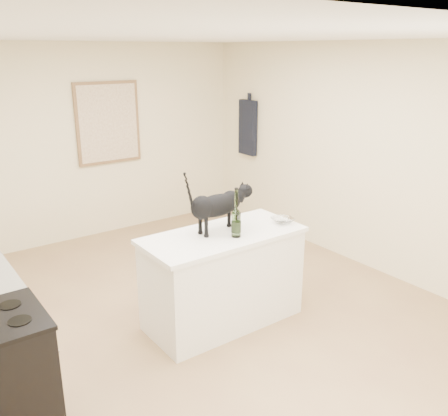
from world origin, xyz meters
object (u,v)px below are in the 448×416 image
Objects in this scene: wine_bottle at (236,215)px; glass_bowl at (283,220)px; black_cat at (217,208)px; stove at (1,384)px.

wine_bottle reaches higher than glass_bowl.
black_cat is 3.08× the size of glass_bowl.
glass_bowl is (0.58, 0.02, -0.17)m from wine_bottle.
stove is 2.19m from black_cat.
black_cat reaches higher than glass_bowl.
black_cat is 0.21m from wine_bottle.
wine_bottle is at bearing 7.16° from stove.
wine_bottle is 1.89× the size of glass_bowl.
wine_bottle is (2.10, 0.26, 0.65)m from stove.
black_cat is at bearing 109.47° from wine_bottle.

